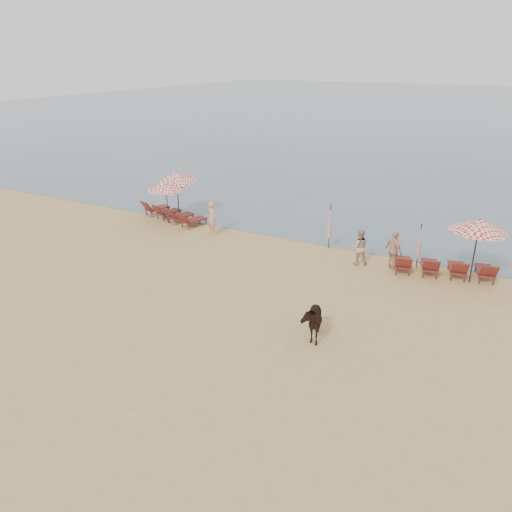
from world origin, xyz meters
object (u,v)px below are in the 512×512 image
at_px(umbrella_open_left_a, 166,186).
at_px(cow, 311,319).
at_px(umbrella_closed_right, 420,241).
at_px(umbrella_closed_left, 330,221).
at_px(lounger_cluster_right, 444,267).
at_px(beachgoer_left, 212,218).
at_px(umbrella_open_left_b, 177,177).
at_px(beachgoer_right_a, 359,247).
at_px(umbrella_open_right, 479,225).
at_px(beachgoer_right_b, 394,250).
at_px(lounger_cluster_left, 172,213).

xyz_separation_m(umbrella_open_left_a, cow, (10.99, -7.16, -1.35)).
bearing_deg(umbrella_closed_right, umbrella_closed_left, 173.47).
distance_m(lounger_cluster_right, umbrella_open_left_a, 14.04).
bearing_deg(beachgoer_left, lounger_cluster_right, -155.46).
xyz_separation_m(umbrella_closed_left, cow, (2.21, -7.65, -0.66)).
xyz_separation_m(umbrella_open_left_b, beachgoer_right_a, (10.71, -1.88, -1.45)).
bearing_deg(lounger_cluster_right, umbrella_open_left_a, 165.79).
bearing_deg(umbrella_open_right, umbrella_open_left_a, 173.55).
bearing_deg(beachgoer_right_b, beachgoer_right_a, 45.25).
height_order(lounger_cluster_right, umbrella_closed_right, umbrella_closed_right).
relative_size(umbrella_closed_left, beachgoer_right_b, 1.27).
relative_size(umbrella_open_left_b, beachgoer_left, 1.53).
distance_m(umbrella_closed_left, beachgoer_left, 5.84).
bearing_deg(umbrella_open_left_a, cow, -37.89).
distance_m(umbrella_open_right, beachgoer_right_b, 3.38).
height_order(lounger_cluster_right, cow, cow).
distance_m(umbrella_closed_right, cow, 7.44).
relative_size(umbrella_open_left_b, umbrella_closed_left, 1.22).
height_order(cow, beachgoer_right_a, beachgoer_right_a).
height_order(lounger_cluster_right, beachgoer_right_a, beachgoer_right_a).
bearing_deg(beachgoer_right_a, beachgoer_right_b, 160.13).
bearing_deg(umbrella_open_left_b, beachgoer_left, -23.37).
distance_m(lounger_cluster_left, umbrella_closed_right, 12.93).
xyz_separation_m(lounger_cluster_right, cow, (-2.96, -6.83, 0.22)).
xyz_separation_m(umbrella_open_right, cow, (-3.98, -6.69, -1.73)).
distance_m(umbrella_open_left_b, beachgoer_right_b, 12.32).
bearing_deg(lounger_cluster_right, umbrella_open_left_b, 161.12).
relative_size(lounger_cluster_left, umbrella_closed_left, 1.91).
distance_m(beachgoer_left, beachgoer_right_b, 8.94).
xyz_separation_m(umbrella_closed_right, beachgoer_right_b, (-0.87, -0.59, -0.38)).
bearing_deg(beachgoer_left, cow, 163.89).
bearing_deg(umbrella_open_left_a, beachgoer_right_a, -8.72).
xyz_separation_m(lounger_cluster_right, beachgoer_left, (-10.93, -0.05, 0.43)).
height_order(lounger_cluster_left, cow, cow).
bearing_deg(cow, beachgoer_left, 116.57).
relative_size(umbrella_open_right, beachgoer_left, 1.56).
bearing_deg(beachgoer_right_a, umbrella_closed_left, -60.54).
distance_m(lounger_cluster_left, umbrella_open_right, 15.19).
bearing_deg(beachgoer_left, beachgoer_right_a, -158.31).
bearing_deg(lounger_cluster_left, beachgoer_right_a, 8.91).
height_order(umbrella_open_left_b, beachgoer_right_a, umbrella_open_left_b).
height_order(lounger_cluster_right, beachgoer_right_b, beachgoer_right_b).
distance_m(umbrella_open_left_b, umbrella_closed_left, 9.01).
bearing_deg(umbrella_closed_left, umbrella_closed_right, -6.53).
distance_m(lounger_cluster_right, beachgoer_right_a, 3.44).
bearing_deg(umbrella_closed_right, umbrella_open_left_b, 174.99).
height_order(umbrella_open_right, umbrella_closed_left, umbrella_open_right).
distance_m(lounger_cluster_left, beachgoer_left, 3.22).
relative_size(lounger_cluster_right, cow, 2.68).
bearing_deg(umbrella_open_right, umbrella_closed_right, 162.45).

